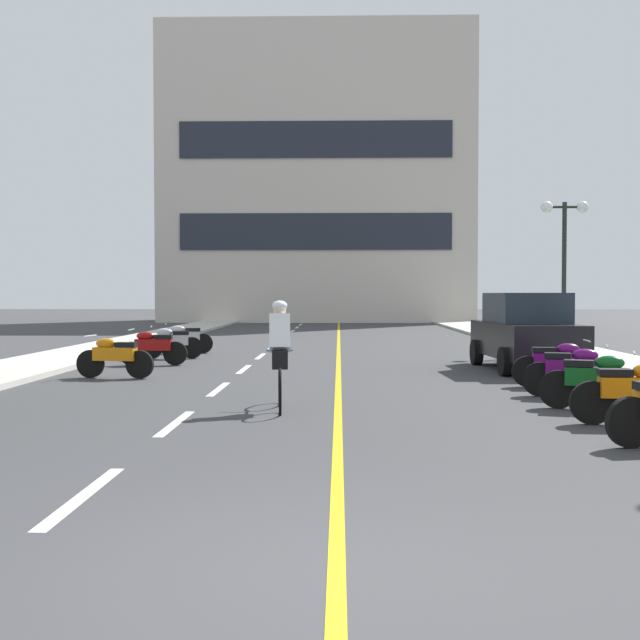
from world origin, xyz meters
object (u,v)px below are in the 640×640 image
object	(u,v)px
street_lamp_mid	(564,239)
motorcycle_3	(596,380)
motorcycle_6	(114,356)
motorcycle_2	(634,391)
cyclist_rider	(280,352)
motorcycle_9	(184,338)
motorcycle_5	(558,363)
motorcycle_8	(171,342)
parked_car_near	(526,331)
motorcycle_4	(573,370)
motorcycle_7	(153,347)

from	to	relation	value
street_lamp_mid	motorcycle_3	distance (m)	13.32
motorcycle_3	motorcycle_6	distance (m)	9.83
motorcycle_2	cyclist_rider	distance (m)	5.14
motorcycle_9	motorcycle_3	bearing A→B (deg)	-53.36
motorcycle_3	motorcycle_5	world-z (taller)	same
motorcycle_8	motorcycle_6	bearing A→B (deg)	-91.53
parked_car_near	motorcycle_5	world-z (taller)	parked_car_near
motorcycle_5	motorcycle_8	world-z (taller)	same
motorcycle_6	cyclist_rider	size ratio (longest dim) A/B	0.96
motorcycle_6	motorcycle_9	bearing A→B (deg)	89.11
motorcycle_8	motorcycle_5	bearing A→B (deg)	-36.74
motorcycle_8	motorcycle_9	xyz separation A→B (m)	(-0.03, 1.97, 0.00)
motorcycle_8	cyclist_rider	world-z (taller)	cyclist_rider
street_lamp_mid	motorcycle_4	distance (m)	11.87
motorcycle_2	motorcycle_3	bearing A→B (deg)	92.53
motorcycle_4	motorcycle_7	size ratio (longest dim) A/B	0.97
motorcycle_4	motorcycle_5	distance (m)	1.53
parked_car_near	motorcycle_8	distance (m)	9.55
cyclist_rider	motorcycle_6	bearing A→B (deg)	130.32
motorcycle_5	cyclist_rider	size ratio (longest dim) A/B	0.96
motorcycle_2	cyclist_rider	world-z (taller)	cyclist_rider
motorcycle_7	motorcycle_9	world-z (taller)	same
motorcycle_9	cyclist_rider	world-z (taller)	cyclist_rider
parked_car_near	motorcycle_4	size ratio (longest dim) A/B	2.58
motorcycle_2	motorcycle_5	world-z (taller)	same
street_lamp_mid	motorcycle_7	world-z (taller)	street_lamp_mid
cyclist_rider	motorcycle_7	bearing A→B (deg)	116.23
motorcycle_3	motorcycle_6	size ratio (longest dim) A/B	0.97
parked_car_near	motorcycle_2	size ratio (longest dim) A/B	2.52
parked_car_near	motorcycle_8	xyz separation A→B (m)	(-9.04, 3.05, -0.44)
motorcycle_3	motorcycle_6	xyz separation A→B (m)	(-8.74, 4.51, 0.00)
parked_car_near	motorcycle_8	size ratio (longest dim) A/B	2.54
motorcycle_7	motorcycle_2	bearing A→B (deg)	-45.99
motorcycle_7	motorcycle_3	bearing A→B (deg)	-41.32
motorcycle_4	motorcycle_8	xyz separation A→B (m)	(-8.69, 8.12, 0.00)
motorcycle_7	motorcycle_8	distance (m)	2.04
street_lamp_mid	motorcycle_5	bearing A→B (deg)	-106.13
motorcycle_6	motorcycle_7	size ratio (longest dim) A/B	1.00
motorcycle_2	motorcycle_3	xyz separation A→B (m)	(-0.06, 1.41, 0.00)
motorcycle_2	motorcycle_5	xyz separation A→B (m)	(0.17, 4.46, 0.00)
parked_car_near	motorcycle_9	xyz separation A→B (m)	(-9.07, 5.01, -0.44)
motorcycle_3	motorcycle_9	size ratio (longest dim) A/B	0.98
parked_car_near	motorcycle_4	world-z (taller)	parked_car_near
parked_car_near	motorcycle_4	bearing A→B (deg)	-93.99
parked_car_near	cyclist_rider	bearing A→B (deg)	-128.74
motorcycle_6	motorcycle_7	xyz separation A→B (m)	(0.10, 3.08, 0.00)
motorcycle_7	motorcycle_8	bearing A→B (deg)	89.00
motorcycle_2	motorcycle_8	bearing A→B (deg)	128.10
street_lamp_mid	motorcycle_8	distance (m)	12.36
motorcycle_8	cyclist_rider	size ratio (longest dim) A/B	0.96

